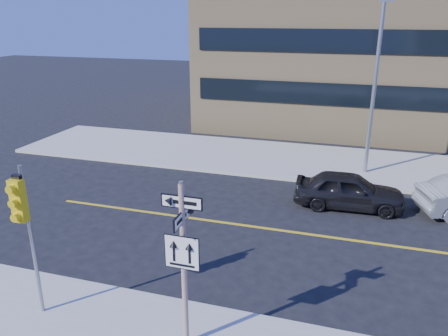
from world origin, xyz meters
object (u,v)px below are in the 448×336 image
(parked_car_a, at_px, (349,190))
(streetlight_a, at_px, (376,77))
(sign_pole, at_px, (183,258))
(traffic_signal, at_px, (22,213))

(parked_car_a, xyz_separation_m, streetlight_a, (0.66, 3.93, 4.02))
(sign_pole, relative_size, parked_car_a, 0.94)
(sign_pole, xyz_separation_m, streetlight_a, (4.00, 13.27, 2.32))
(traffic_signal, xyz_separation_m, parked_car_a, (7.34, 9.48, -2.29))
(parked_car_a, height_order, streetlight_a, streetlight_a)
(sign_pole, bearing_deg, parked_car_a, 70.34)
(parked_car_a, bearing_deg, traffic_signal, 139.49)
(sign_pole, height_order, parked_car_a, sign_pole)
(streetlight_a, bearing_deg, parked_car_a, -99.58)
(traffic_signal, distance_m, parked_car_a, 12.21)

